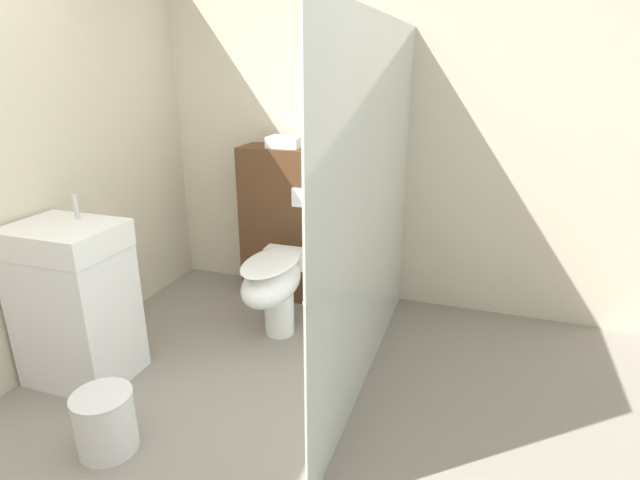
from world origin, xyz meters
name	(u,v)px	position (x,y,z in m)	size (l,w,h in m)	color
wall_back	(333,135)	(0.00, 2.35, 1.25)	(8.00, 0.06, 2.50)	beige
partition_panel	(313,226)	(-0.08, 2.13, 0.59)	(1.11, 0.31, 1.18)	#51331E
shower_glass	(373,214)	(0.56, 1.27, 0.99)	(0.04, 2.10, 1.98)	silver
toilet	(275,284)	(-0.12, 1.48, 0.39)	(0.36, 0.68, 0.58)	white
sink_vanity	(75,303)	(-1.01, 0.71, 0.47)	(0.57, 0.45, 1.08)	white
hair_drier	(356,135)	(0.23, 2.14, 1.29)	(0.19, 0.07, 0.15)	black
folded_towel	(285,142)	(-0.29, 2.13, 1.21)	(0.24, 0.20, 0.08)	white
waste_bin	(105,422)	(-0.46, 0.26, 0.15)	(0.28, 0.28, 0.31)	silver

